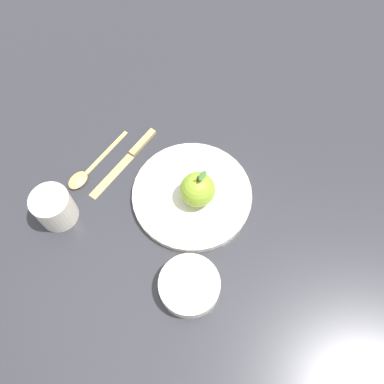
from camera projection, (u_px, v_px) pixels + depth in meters
name	position (u px, v px, depth m)	size (l,w,h in m)	color
ground_plane	(173.00, 195.00, 0.81)	(2.40, 2.40, 0.00)	#2D2D33
dinner_plate	(192.00, 194.00, 0.80)	(0.25, 0.25, 0.02)	silver
apple	(198.00, 190.00, 0.75)	(0.07, 0.07, 0.09)	#8CB22D
side_bowl	(189.00, 285.00, 0.70)	(0.11, 0.11, 0.04)	silver
cup	(54.00, 207.00, 0.75)	(0.08, 0.08, 0.08)	silver
knife	(129.00, 156.00, 0.84)	(0.19, 0.10, 0.01)	#D8B766
spoon	(85.00, 173.00, 0.82)	(0.17, 0.10, 0.01)	#D8B766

